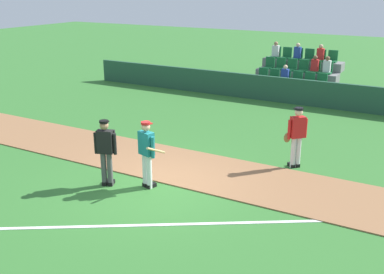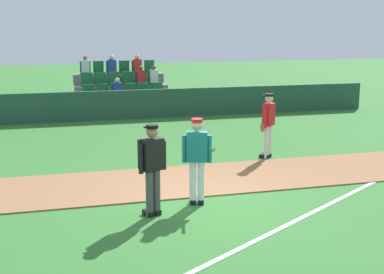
% 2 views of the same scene
% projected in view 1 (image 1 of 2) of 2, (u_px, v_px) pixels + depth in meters
% --- Properties ---
extents(ground_plane, '(80.00, 80.00, 0.00)m').
position_uv_depth(ground_plane, '(154.00, 186.00, 11.86)').
color(ground_plane, '#33702D').
extents(infield_dirt_path, '(28.00, 2.52, 0.03)m').
position_uv_depth(infield_dirt_path, '(184.00, 167.00, 13.11)').
color(infield_dirt_path, '#936642').
rests_on(infield_dirt_path, ground).
extents(foul_line_chalk, '(10.21, 6.48, 0.01)m').
position_uv_depth(foul_line_chalk, '(255.00, 223.00, 10.05)').
color(foul_line_chalk, white).
rests_on(foul_line_chalk, ground).
extents(dugout_fence, '(20.00, 0.16, 1.11)m').
position_uv_depth(dugout_fence, '(283.00, 90.00, 20.06)').
color(dugout_fence, '#234C38').
rests_on(dugout_fence, ground).
extents(stadium_bleachers, '(3.90, 2.95, 2.30)m').
position_uv_depth(stadium_bleachers, '(296.00, 81.00, 21.59)').
color(stadium_bleachers, slate).
rests_on(stadium_bleachers, ground).
extents(batter_teal_jersey, '(0.59, 0.80, 1.76)m').
position_uv_depth(batter_teal_jersey, '(147.00, 152.00, 11.51)').
color(batter_teal_jersey, white).
rests_on(batter_teal_jersey, ground).
extents(umpire_home_plate, '(0.56, 0.41, 1.76)m').
position_uv_depth(umpire_home_plate, '(106.00, 149.00, 11.63)').
color(umpire_home_plate, '#4C4C4C').
rests_on(umpire_home_plate, ground).
extents(runner_red_jersey, '(0.56, 0.50, 1.76)m').
position_uv_depth(runner_red_jersey, '(296.00, 135.00, 12.80)').
color(runner_red_jersey, silver).
rests_on(runner_red_jersey, ground).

